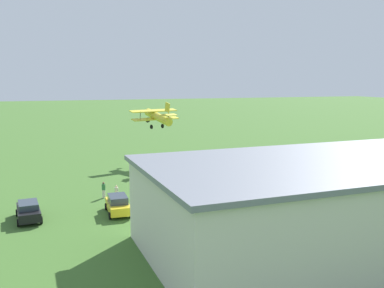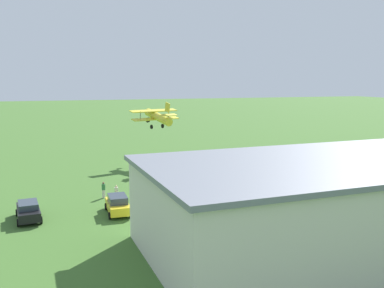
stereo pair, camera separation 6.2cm
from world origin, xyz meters
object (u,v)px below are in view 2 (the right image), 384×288
Objects in this scene: person_watching_takeoff at (116,193)px; person_beside_truck at (215,185)px; hangar at (321,203)px; person_at_fence_line at (254,188)px; car_black at (28,211)px; person_near_hangar_door at (254,182)px; truck_delivery_white at (340,175)px; car_yellow at (118,204)px; person_walking_on_apron at (104,190)px; biplane at (157,117)px.

person_beside_truck is at bearing 177.31° from person_watching_takeoff.
hangar is 14.60m from person_at_fence_line.
car_black reaches higher than person_near_hangar_door.
car_black is (21.14, -13.24, -2.45)m from hangar.
hangar is 16.06× the size of person_at_fence_line.
person_near_hangar_door is at bearing -18.31° from truck_delivery_white.
car_black is at bearing -32.05° from hangar.
car_yellow is at bearing 19.72° from person_beside_truck.
person_walking_on_apron is at bearing -52.86° from hangar.
hangar reaches higher than person_beside_truck.
truck_delivery_white reaches higher than person_at_fence_line.
person_at_fence_line is at bearing 63.66° from person_near_hangar_door.
car_black is 3.04× the size of person_near_hangar_door.
person_at_fence_line is at bearing 145.72° from person_beside_truck.
person_at_fence_line is at bearing 168.59° from person_watching_takeoff.
biplane reaches higher than truck_delivery_white.
biplane is 1.77× the size of car_yellow.
person_near_hangar_door is (-1.30, -2.62, -0.09)m from person_at_fence_line.
car_black is at bearing 51.99° from biplane.
hangar is at bearing 136.47° from car_yellow.
hangar reaches higher than person_at_fence_line.
person_beside_truck is 1.09× the size of person_watching_takeoff.
car_yellow is at bearing 96.40° from person_walking_on_apron.
person_watching_takeoff reaches higher than person_near_hangar_door.
person_at_fence_line is at bearing -96.14° from hangar.
person_beside_truck is at bearing -160.28° from car_yellow.
car_yellow is (9.23, 22.48, -6.09)m from biplane.
person_beside_truck is (14.11, -2.84, -0.73)m from truck_delivery_white.
car_yellow is 2.80× the size of person_watching_takeoff.
truck_delivery_white is at bearing 172.35° from person_watching_takeoff.
car_black is 22.71m from person_at_fence_line.
person_walking_on_apron is (13.93, -18.40, -2.44)m from hangar.
person_walking_on_apron is at bearing -45.70° from person_watching_takeoff.
car_black is (7.86, -0.61, -0.03)m from car_yellow.
car_yellow is 5.81m from person_walking_on_apron.
truck_delivery_white is (-33.30, -0.61, 0.73)m from car_black.
biplane is at bearing -120.61° from person_walking_on_apron.
person_at_fence_line reaches higher than person_near_hangar_door.
biplane is 27.27m from truck_delivery_white.
biplane is 4.95× the size of person_watching_takeoff.
person_at_fence_line is 1.10× the size of person_near_hangar_door.
person_watching_takeoff is (8.71, 17.91, -6.20)m from biplane.
biplane is 20.35m from person_walking_on_apron.
hangar is 17.25× the size of person_watching_takeoff.
hangar is 18.51m from truck_delivery_white.
truck_delivery_white is 3.81× the size of person_walking_on_apron.
person_watching_takeoff is at bearing -11.41° from person_at_fence_line.
person_walking_on_apron is 16.84m from person_near_hangar_door.
hangar is 25.06m from car_black.
car_black is 8.87m from person_walking_on_apron.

